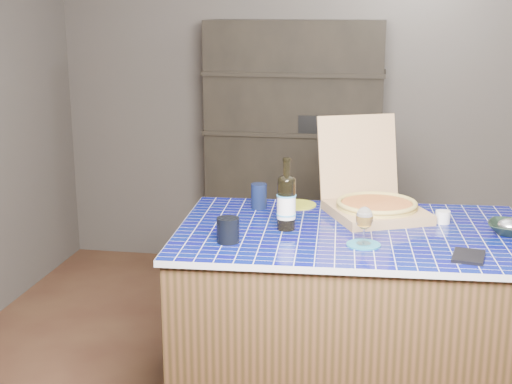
% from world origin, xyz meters
% --- Properties ---
extents(room, '(3.50, 3.50, 3.50)m').
position_xyz_m(room, '(0.00, 0.00, 1.25)').
color(room, brown).
rests_on(room, ground).
extents(shelving_unit, '(1.20, 0.41, 1.80)m').
position_xyz_m(shelving_unit, '(0.00, 1.53, 0.90)').
color(shelving_unit, black).
rests_on(shelving_unit, floor).
extents(kitchen_island, '(1.66, 1.11, 0.88)m').
position_xyz_m(kitchen_island, '(0.48, -0.21, 0.44)').
color(kitchen_island, '#4F321F').
rests_on(kitchen_island, floor).
extents(pizza_box, '(0.60, 0.64, 0.46)m').
position_xyz_m(pizza_box, '(0.57, 0.05, 0.95)').
color(pizza_box, olive).
rests_on(pizza_box, kitchen_island).
extents(mead_bottle, '(0.09, 0.09, 0.34)m').
position_xyz_m(mead_bottle, '(0.18, -0.25, 1.01)').
color(mead_bottle, black).
rests_on(mead_bottle, kitchen_island).
extents(teal_trivet, '(0.15, 0.15, 0.01)m').
position_xyz_m(teal_trivet, '(0.54, -0.42, 0.89)').
color(teal_trivet, '#186780').
rests_on(teal_trivet, kitchen_island).
extents(wine_glass, '(0.07, 0.07, 0.17)m').
position_xyz_m(wine_glass, '(0.54, -0.42, 1.00)').
color(wine_glass, white).
rests_on(wine_glass, teal_trivet).
extents(tumbler, '(0.10, 0.10, 0.11)m').
position_xyz_m(tumbler, '(-0.04, -0.48, 0.94)').
color(tumbler, black).
rests_on(tumbler, kitchen_island).
extents(dvd_case, '(0.15, 0.19, 0.01)m').
position_xyz_m(dvd_case, '(0.96, -0.51, 0.89)').
color(dvd_case, black).
rests_on(dvd_case, kitchen_island).
extents(bowl, '(0.25, 0.25, 0.05)m').
position_xyz_m(bowl, '(1.19, -0.15, 0.91)').
color(bowl, black).
rests_on(bowl, kitchen_island).
extents(foil_contents, '(0.13, 0.11, 0.06)m').
position_xyz_m(foil_contents, '(1.19, -0.15, 0.92)').
color(foil_contents, silver).
rests_on(foil_contents, bowl).
extents(white_jar, '(0.07, 0.07, 0.06)m').
position_xyz_m(white_jar, '(0.90, -0.03, 0.91)').
color(white_jar, silver).
rests_on(white_jar, kitchen_island).
extents(navy_cup, '(0.08, 0.08, 0.13)m').
position_xyz_m(navy_cup, '(-0.01, 0.09, 0.95)').
color(navy_cup, black).
rests_on(navy_cup, kitchen_island).
extents(green_trivet, '(0.20, 0.20, 0.01)m').
position_xyz_m(green_trivet, '(0.18, 0.17, 0.89)').
color(green_trivet, '#999E21').
rests_on(green_trivet, kitchen_island).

